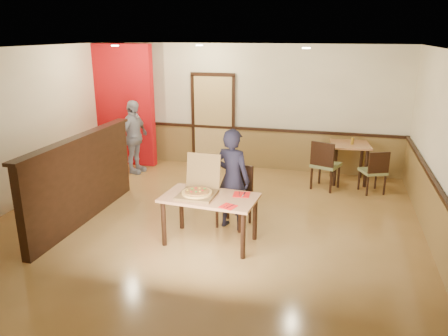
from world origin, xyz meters
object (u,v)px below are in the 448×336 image
object	(u,v)px
diner	(232,179)
pizza_box	(198,190)
passerby	(134,137)
condiment	(352,141)
diner_chair	(236,193)
side_chair_right	(375,170)
side_chair_left	(325,163)
main_table	(210,203)
side_table	(350,152)

from	to	relation	value
diner	pizza_box	distance (m)	0.69
passerby	condiment	xyz separation A→B (m)	(4.66, 0.50, 0.09)
diner_chair	passerby	world-z (taller)	passerby
passerby	side_chair_right	bearing A→B (deg)	-81.62
side_chair_right	pizza_box	size ratio (longest dim) A/B	1.39
side_chair_left	condiment	world-z (taller)	side_chair_left
side_chair_left	side_chair_right	size ratio (longest dim) A/B	1.15
main_table	side_chair_right	xyz separation A→B (m)	(2.50, 2.81, -0.15)
main_table	diner	world-z (taller)	diner
diner_chair	side_table	distance (m)	3.23
side_chair_left	side_table	bearing A→B (deg)	-107.05
side_chair_right	side_table	bearing A→B (deg)	-75.89
passerby	condiment	distance (m)	4.69
side_table	condiment	world-z (taller)	condiment
main_table	passerby	xyz separation A→B (m)	(-2.60, 2.87, 0.19)
side_chair_left	side_chair_right	bearing A→B (deg)	-158.90
side_chair_left	condiment	distance (m)	0.84
main_table	condiment	size ratio (longest dim) A/B	9.57
diner_chair	condiment	size ratio (longest dim) A/B	6.58
passerby	pizza_box	world-z (taller)	passerby
main_table	side_chair_left	world-z (taller)	side_chair_left
main_table	side_chair_left	bearing A→B (deg)	65.46
side_chair_left	pizza_box	bearing A→B (deg)	78.61
diner_chair	condiment	bearing A→B (deg)	67.22
pizza_box	side_chair_right	bearing A→B (deg)	46.94
diner_chair	side_chair_left	size ratio (longest dim) A/B	0.98
passerby	side_table	bearing A→B (deg)	-74.17
diner_chair	pizza_box	world-z (taller)	pizza_box
side_chair_right	passerby	bearing A→B (deg)	-24.48
side_chair_right	pizza_box	distance (m)	3.89
main_table	condiment	bearing A→B (deg)	62.94
diner_chair	condiment	world-z (taller)	diner_chair
main_table	side_chair_right	distance (m)	3.77
diner_chair	diner	size ratio (longest dim) A/B	0.60
diner_chair	diner	xyz separation A→B (m)	(-0.02, -0.15, 0.28)
main_table	passerby	world-z (taller)	passerby
diner	condiment	size ratio (longest dim) A/B	10.95
diner_chair	condiment	xyz separation A→B (m)	(1.84, 2.62, 0.36)
diner	pizza_box	bearing A→B (deg)	72.77
side_table	side_chair_left	bearing A→B (deg)	-127.53
side_chair_left	condiment	size ratio (longest dim) A/B	6.69
side_chair_right	main_table	bearing A→B (deg)	24.49
diner	condiment	world-z (taller)	diner
side_table	diner	bearing A→B (deg)	-122.89
side_chair_right	passerby	distance (m)	5.11
condiment	diner_chair	bearing A→B (deg)	-125.07
side_chair_right	passerby	size ratio (longest dim) A/B	0.54
side_chair_right	pizza_box	xyz separation A→B (m)	(-2.68, -2.79, 0.33)
side_table	passerby	bearing A→B (deg)	-173.13
side_chair_left	passerby	bearing A→B (deg)	19.62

